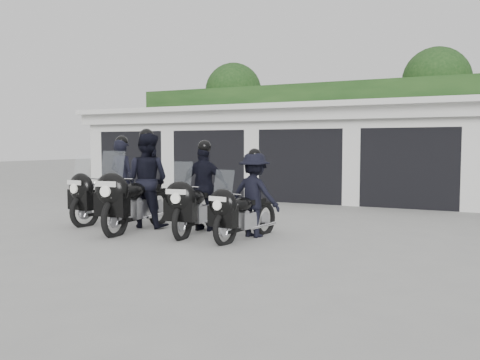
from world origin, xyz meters
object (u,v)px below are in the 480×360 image
at_px(police_bike_b, 142,185).
at_px(police_bike_c, 201,192).
at_px(police_bike_a, 112,187).
at_px(police_bike_d, 250,199).

bearing_deg(police_bike_b, police_bike_c, 3.82).
bearing_deg(police_bike_c, police_bike_a, 167.92).
bearing_deg(police_bike_a, police_bike_b, -14.20).
bearing_deg(police_bike_b, police_bike_a, 153.75).
xyz_separation_m(police_bike_a, police_bike_d, (3.61, -0.41, -0.06)).
relative_size(police_bike_a, police_bike_d, 1.17).
xyz_separation_m(police_bike_a, police_bike_b, (1.17, -0.46, 0.11)).
height_order(police_bike_b, police_bike_c, police_bike_b).
relative_size(police_bike_b, police_bike_d, 1.25).
relative_size(police_bike_b, police_bike_c, 1.13).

